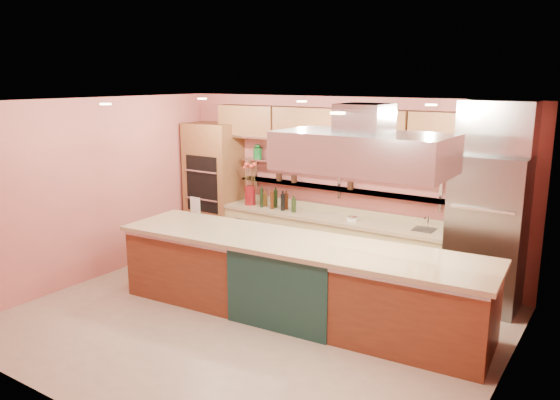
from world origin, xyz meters
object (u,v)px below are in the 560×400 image
Objects in this scene: refrigerator at (486,233)px; flower_vase at (250,195)px; copper_kettle at (275,156)px; green_canister at (299,157)px; island at (296,279)px; kitchen_scale at (353,218)px.

flower_vase is (-3.96, 0.01, 0.05)m from refrigerator.
refrigerator is 6.28× the size of flower_vase.
copper_kettle is (0.38, 0.22, 0.70)m from flower_vase.
refrigerator is 12.11× the size of green_canister.
island is 2.58m from green_canister.
flower_vase is (-1.99, 1.69, 0.58)m from island.
refrigerator is 1.98m from kitchen_scale.
green_canister reaches higher than island.
flower_vase is 1.72× the size of copper_kettle.
green_canister reaches higher than copper_kettle.
kitchen_scale is at bearing 179.71° from refrigerator.
copper_kettle is 1.12× the size of green_canister.
refrigerator is 10.80× the size of copper_kettle.
green_canister is (0.85, 0.22, 0.70)m from flower_vase.
flower_vase reaches higher than kitchen_scale.
flower_vase reaches higher than island.
copper_kettle reaches higher than kitchen_scale.
flower_vase is at bearing -165.50° from green_canister.
refrigerator reaches higher than copper_kettle.
kitchen_scale is (-0.02, 1.69, 0.46)m from island.
island is 25.33× the size of copper_kettle.
copper_kettle is at bearing 29.78° from flower_vase.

